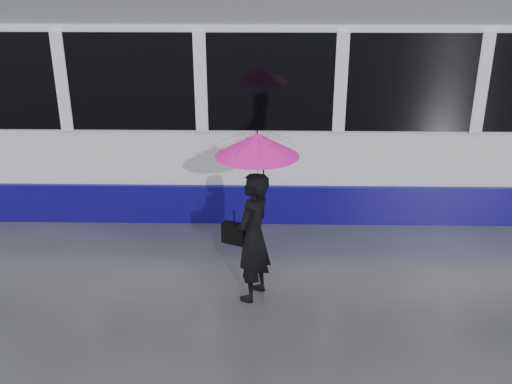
{
  "coord_description": "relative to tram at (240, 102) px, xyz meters",
  "views": [
    {
      "loc": [
        1.39,
        -6.86,
        3.78
      ],
      "look_at": [
        1.25,
        -0.18,
        1.1
      ],
      "focal_mm": 40.0,
      "sensor_mm": 36.0,
      "label": 1
    }
  ],
  "objects": [
    {
      "name": "ground",
      "position": [
        -0.93,
        -2.5,
        -1.64
      ],
      "size": [
        90.0,
        90.0,
        0.0
      ],
      "primitive_type": "plane",
      "color": "#2A2A2E",
      "rests_on": "ground"
    },
    {
      "name": "handbag",
      "position": [
        0.08,
        -3.34,
        -0.8
      ],
      "size": [
        0.31,
        0.23,
        0.43
      ],
      "rotation": [
        0.0,
        0.0,
        -0.42
      ],
      "color": "black",
      "rests_on": "ground"
    },
    {
      "name": "rails",
      "position": [
        -0.93,
        -0.0,
        -1.63
      ],
      "size": [
        34.0,
        1.51,
        0.02
      ],
      "color": "#3F3D38",
      "rests_on": "ground"
    },
    {
      "name": "woman",
      "position": [
        0.3,
        -3.36,
        -0.84
      ],
      "size": [
        0.59,
        0.69,
        1.6
      ],
      "primitive_type": "imported",
      "rotation": [
        0.0,
        0.0,
        -1.99
      ],
      "color": "black",
      "rests_on": "ground"
    },
    {
      "name": "tram",
      "position": [
        0.0,
        0.0,
        0.0
      ],
      "size": [
        26.0,
        2.56,
        3.35
      ],
      "color": "white",
      "rests_on": "ground"
    },
    {
      "name": "umbrella",
      "position": [
        0.35,
        -3.36,
        0.11
      ],
      "size": [
        1.24,
        1.24,
        1.08
      ],
      "rotation": [
        0.0,
        0.0,
        -0.42
      ],
      "color": "#EA1392",
      "rests_on": "ground"
    }
  ]
}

